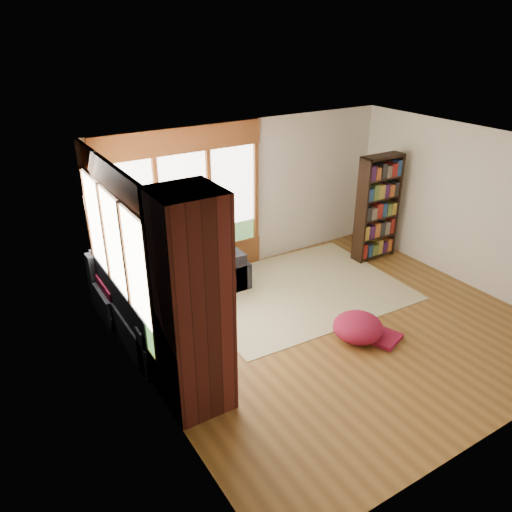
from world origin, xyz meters
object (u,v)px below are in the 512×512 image
sectional_sofa (165,295)px  dog_brindle (158,293)px  brick_chimney (192,306)px  area_rug (298,290)px  bookshelf (378,208)px  dog_tan (183,264)px  pouf (358,327)px

sectional_sofa → dog_brindle: (-0.33, -0.65, 0.44)m
brick_chimney → area_rug: 3.26m
bookshelf → dog_tan: bearing=179.5°
area_rug → dog_tan: (-1.87, 0.35, 0.82)m
dog_brindle → pouf: bearing=-139.5°
dog_tan → pouf: bearing=-69.0°
area_rug → dog_brindle: bearing=-177.1°
bookshelf → dog_brindle: (-4.42, -0.44, -0.23)m
brick_chimney → dog_brindle: size_ratio=3.12×
brick_chimney → bookshelf: bearing=22.0°
dog_tan → bookshelf: bearing=-22.1°
brick_chimney → area_rug: (2.58, 1.52, -1.29)m
sectional_sofa → pouf: (2.01, -2.08, -0.10)m
brick_chimney → dog_brindle: (0.12, 1.39, -0.56)m
brick_chimney → bookshelf: 4.91m
bookshelf → pouf: (-2.08, -1.87, -0.77)m
bookshelf → dog_brindle: bearing=-174.3°
dog_brindle → dog_tan: bearing=-69.8°
sectional_sofa → bookshelf: (4.09, -0.21, 0.67)m
pouf → dog_brindle: dog_brindle is taller
area_rug → pouf: size_ratio=4.78×
pouf → dog_tan: bearing=132.6°
pouf → bookshelf: bearing=41.9°
sectional_sofa → bookshelf: bearing=-0.5°
sectional_sofa → dog_brindle: size_ratio=2.64×
area_rug → dog_tan: size_ratio=2.85×
bookshelf → pouf: bookshelf is taller
sectional_sofa → area_rug: size_ratio=0.66×
brick_chimney → dog_brindle: brick_chimney is taller
bookshelf → dog_tan: bookshelf is taller
bookshelf → dog_tan: size_ratio=1.66×
sectional_sofa → pouf: 2.90m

